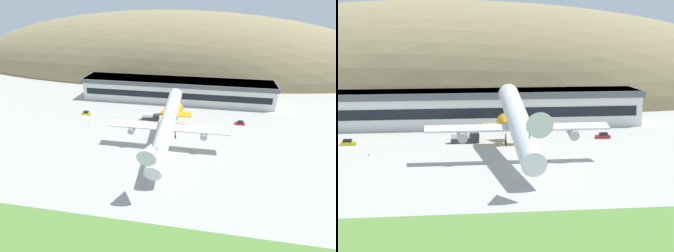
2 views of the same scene
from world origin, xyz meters
The scene contains 8 objects.
ground_plane centered at (0.00, 0.00, 0.00)m, with size 398.42×398.42×0.00m, color #ADAAA3.
hill_backdrop centered at (-18.42, 110.03, 0.00)m, with size 301.58×87.78×80.24m, color #8E7F56.
terminal_building centered at (-4.84, 50.84, 6.11)m, with size 94.68×15.36×10.77m.
cargo_airplane centered at (-1.21, 3.34, 8.66)m, with size 41.39×54.19×15.51m.
service_car_0 centered at (-41.97, 25.98, 0.62)m, with size 4.00×1.76×1.49m.
service_car_1 centered at (25.08, 27.29, 0.64)m, with size 3.86×1.78×1.54m.
fuel_truck centered at (-12.30, 25.34, 1.48)m, with size 7.39×2.37×3.08m.
traffic_cone_0 centered at (-35.26, 13.35, 0.28)m, with size 0.52×0.52×0.58m.
Camera 1 is at (12.82, -73.78, 47.06)m, focal length 28.00 mm.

